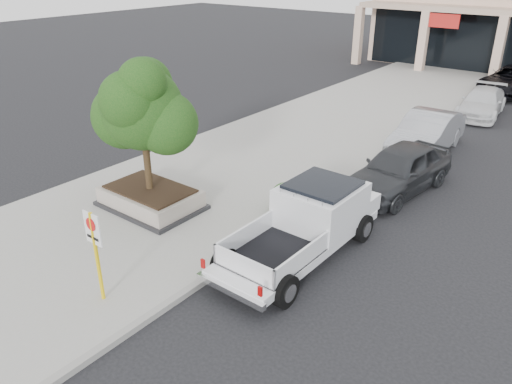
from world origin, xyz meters
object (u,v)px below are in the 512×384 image
no_parking_sign (95,245)px  curb_car_b (426,133)px  curb_car_c (482,103)px  curb_car_a (399,169)px  planter (151,198)px  planter_tree (149,109)px  curb_car_d (512,80)px  pickup_truck (299,227)px

no_parking_sign → curb_car_b: bearing=81.5°
curb_car_c → curb_car_a: bearing=-94.0°
planter → planter_tree: (0.13, 0.15, 2.94)m
curb_car_b → curb_car_c: size_ratio=1.08×
planter_tree → curb_car_b: bearing=65.4°
no_parking_sign → curb_car_b: size_ratio=0.45×
planter → curb_car_d: size_ratio=0.56×
no_parking_sign → curb_car_c: 21.83m
no_parking_sign → curb_car_c: (2.47, 21.67, -0.95)m
no_parking_sign → curb_car_a: bearing=74.4°
no_parking_sign → curb_car_a: (2.87, 10.31, -0.81)m
curb_car_d → curb_car_b: bearing=-85.9°
curb_car_a → curb_car_d: size_ratio=0.85×
planter → curb_car_c: curb_car_c is taller
planter_tree → no_parking_sign: 5.17m
no_parking_sign → pickup_truck: bearing=61.3°
curb_car_d → curb_car_a: bearing=-83.3°
curb_car_a → curb_car_b: (-0.68, 4.32, 0.01)m
planter → pickup_truck: bearing=7.2°
pickup_truck → curb_car_a: 5.73m
planter_tree → curb_car_b: planter_tree is taller
curb_car_a → no_parking_sign: bearing=-98.5°
curb_car_b → curb_car_c: (0.27, 7.04, -0.16)m
no_parking_sign → curb_car_a: 10.73m
curb_car_a → curb_car_d: (-0.34, 17.20, -0.03)m
pickup_truck → curb_car_a: pickup_truck is taller
curb_car_a → curb_car_b: size_ratio=0.95×
pickup_truck → curb_car_d: bearing=90.6°
pickup_truck → curb_car_b: bearing=92.5°
curb_car_b → curb_car_d: bearing=86.9°
pickup_truck → curb_car_c: bearing=90.8°
planter_tree → curb_car_d: (5.17, 23.43, -2.62)m
planter_tree → curb_car_c: bearing=73.8°
pickup_truck → curb_car_c: (-0.04, 17.08, -0.25)m
planter_tree → curb_car_a: 8.71m
curb_car_a → curb_car_c: bearing=99.1°
curb_car_b → curb_car_c: 7.05m
curb_car_a → curb_car_d: 17.20m
planter → curb_car_b: size_ratio=0.63×
pickup_truck → curb_car_d: size_ratio=1.03×
planter → pickup_truck: 5.34m
planter → planter_tree: size_ratio=0.80×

